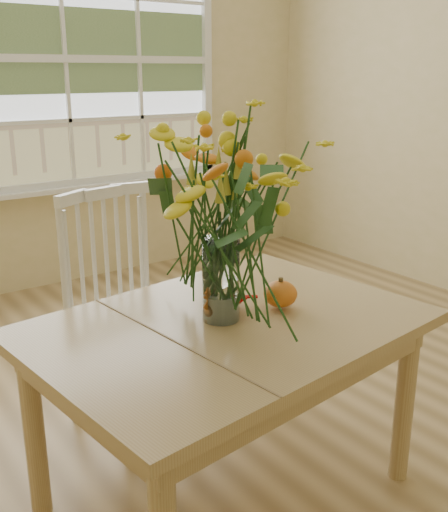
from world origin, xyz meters
TOP-DOWN VIEW (x-y plane):
  - floor at (0.00, 0.00)m, footprint 4.00×4.50m
  - wall_back at (0.00, 2.25)m, footprint 4.00×0.02m
  - window at (0.00, 2.21)m, footprint 2.42×0.12m
  - dining_table at (-0.50, -0.30)m, footprint 1.36×1.04m
  - windsor_chair at (-0.55, 0.39)m, footprint 0.53×0.51m
  - flower_vase at (-0.51, -0.28)m, footprint 0.58×0.58m
  - pumpkin at (-0.28, -0.31)m, footprint 0.12×0.12m
  - turkey_figurine at (-0.53, -0.27)m, footprint 0.11×0.10m
  - dark_gourd at (-0.43, -0.22)m, footprint 0.13×0.09m

SIDE VIEW (x-z plane):
  - floor at x=0.00m, z-range -0.01..0.00m
  - windsor_chair at x=-0.55m, z-range 0.06..1.05m
  - dining_table at x=-0.50m, z-range 0.25..0.93m
  - dark_gourd at x=-0.43m, z-range 0.68..0.76m
  - turkey_figurine at x=-0.53m, z-range 0.67..0.78m
  - pumpkin at x=-0.28m, z-range 0.68..0.77m
  - flower_vase at x=-0.51m, z-range 0.75..1.44m
  - wall_back at x=0.00m, z-range 0.00..2.70m
  - window at x=0.00m, z-range 0.66..2.40m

